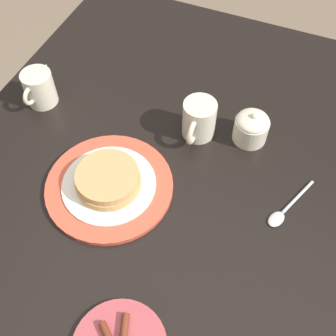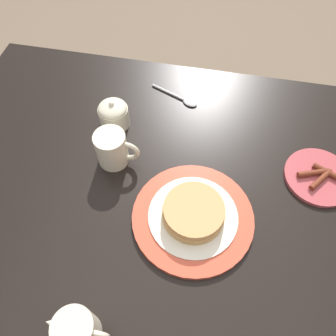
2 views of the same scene
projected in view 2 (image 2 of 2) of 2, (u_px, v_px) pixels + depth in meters
ground_plane at (178, 276)px, 1.40m from camera, size 8.00×8.00×0.00m
dining_table at (185, 215)px, 0.88m from camera, size 1.36×0.91×0.73m
pancake_plate at (193, 215)px, 0.74m from camera, size 0.28×0.28×0.05m
side_plate_bacon at (319, 176)px, 0.81m from camera, size 0.17×0.17×0.02m
coffee_mug at (113, 149)px, 0.80m from camera, size 0.11×0.08×0.09m
creamer_pitcher at (77, 330)px, 0.59m from camera, size 0.12×0.07×0.10m
sugar_bowl at (114, 114)px, 0.88m from camera, size 0.08×0.08×0.08m
spoon at (182, 99)px, 0.96m from camera, size 0.15×0.07×0.01m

